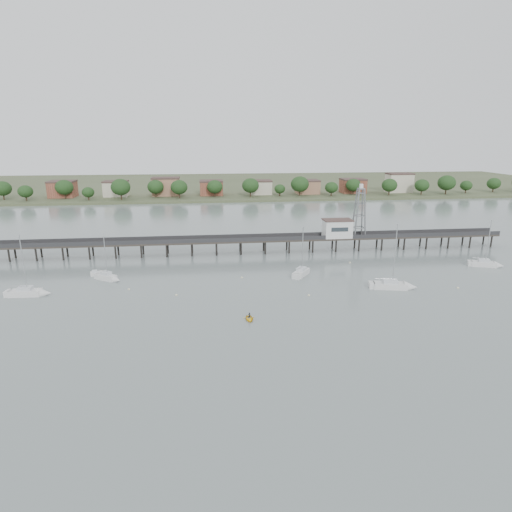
{
  "coord_description": "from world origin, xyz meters",
  "views": [
    {
      "loc": [
        -12.78,
        -59.34,
        32.3
      ],
      "look_at": [
        -1.07,
        42.0,
        4.0
      ],
      "focal_mm": 30.0,
      "sensor_mm": 36.0,
      "label": 1
    }
  ],
  "objects_px": {
    "pier": "(253,240)",
    "white_tender": "(98,273)",
    "sailboat_b": "(109,278)",
    "sailboat_a": "(32,293)",
    "yellow_dinghy": "(249,320)",
    "sailboat_c": "(303,272)",
    "sailboat_d": "(397,286)",
    "lattice_tower": "(360,213)",
    "sailboat_e": "(489,264)"
  },
  "relations": [
    {
      "from": "sailboat_c",
      "to": "pier",
      "type": "bearing_deg",
      "value": 60.01
    },
    {
      "from": "white_tender",
      "to": "pier",
      "type": "bearing_deg",
      "value": 6.3
    },
    {
      "from": "sailboat_b",
      "to": "white_tender",
      "type": "distance_m",
      "value": 5.85
    },
    {
      "from": "white_tender",
      "to": "yellow_dinghy",
      "type": "xyz_separation_m",
      "value": [
        33.99,
        -30.63,
        -0.45
      ]
    },
    {
      "from": "sailboat_a",
      "to": "white_tender",
      "type": "xyz_separation_m",
      "value": [
        10.42,
        12.95,
        -0.19
      ]
    },
    {
      "from": "sailboat_a",
      "to": "white_tender",
      "type": "height_order",
      "value": "sailboat_a"
    },
    {
      "from": "sailboat_a",
      "to": "yellow_dinghy",
      "type": "height_order",
      "value": "sailboat_a"
    },
    {
      "from": "sailboat_b",
      "to": "sailboat_c",
      "type": "bearing_deg",
      "value": 32.6
    },
    {
      "from": "sailboat_b",
      "to": "sailboat_a",
      "type": "height_order",
      "value": "sailboat_a"
    },
    {
      "from": "lattice_tower",
      "to": "sailboat_b",
      "type": "relative_size",
      "value": 1.38
    },
    {
      "from": "lattice_tower",
      "to": "white_tender",
      "type": "xyz_separation_m",
      "value": [
        -71.16,
        -16.51,
        -10.65
      ]
    },
    {
      "from": "white_tender",
      "to": "sailboat_a",
      "type": "bearing_deg",
      "value": -145.14
    },
    {
      "from": "pier",
      "to": "sailboat_a",
      "type": "xyz_separation_m",
      "value": [
        -50.09,
        -29.46,
        -3.16
      ]
    },
    {
      "from": "lattice_tower",
      "to": "sailboat_d",
      "type": "bearing_deg",
      "value": -94.81
    },
    {
      "from": "lattice_tower",
      "to": "sailboat_d",
      "type": "xyz_separation_m",
      "value": [
        -2.87,
        -34.17,
        -10.47
      ]
    },
    {
      "from": "pier",
      "to": "sailboat_e",
      "type": "xyz_separation_m",
      "value": [
        59.29,
        -20.92,
        -3.15
      ]
    },
    {
      "from": "sailboat_b",
      "to": "sailboat_a",
      "type": "distance_m",
      "value": 16.4
    },
    {
      "from": "sailboat_e",
      "to": "sailboat_a",
      "type": "height_order",
      "value": "sailboat_a"
    },
    {
      "from": "yellow_dinghy",
      "to": "sailboat_c",
      "type": "bearing_deg",
      "value": 56.11
    },
    {
      "from": "sailboat_b",
      "to": "sailboat_d",
      "type": "relative_size",
      "value": 0.72
    },
    {
      "from": "sailboat_c",
      "to": "yellow_dinghy",
      "type": "bearing_deg",
      "value": -176.82
    },
    {
      "from": "pier",
      "to": "white_tender",
      "type": "relative_size",
      "value": 37.36
    },
    {
      "from": "sailboat_b",
      "to": "sailboat_a",
      "type": "relative_size",
      "value": 0.8
    },
    {
      "from": "lattice_tower",
      "to": "sailboat_b",
      "type": "distance_m",
      "value": 71.47
    },
    {
      "from": "sailboat_b",
      "to": "sailboat_e",
      "type": "distance_m",
      "value": 95.28
    },
    {
      "from": "yellow_dinghy",
      "to": "white_tender",
      "type": "bearing_deg",
      "value": 135.76
    },
    {
      "from": "sailboat_a",
      "to": "sailboat_c",
      "type": "height_order",
      "value": "sailboat_a"
    },
    {
      "from": "lattice_tower",
      "to": "sailboat_b",
      "type": "height_order",
      "value": "lattice_tower"
    },
    {
      "from": "sailboat_d",
      "to": "lattice_tower",
      "type": "bearing_deg",
      "value": 97.5
    },
    {
      "from": "sailboat_c",
      "to": "sailboat_b",
      "type": "bearing_deg",
      "value": 124.26
    },
    {
      "from": "pier",
      "to": "sailboat_b",
      "type": "height_order",
      "value": "sailboat_b"
    },
    {
      "from": "sailboat_e",
      "to": "sailboat_d",
      "type": "bearing_deg",
      "value": -135.34
    },
    {
      "from": "pier",
      "to": "white_tender",
      "type": "distance_m",
      "value": 43.09
    },
    {
      "from": "white_tender",
      "to": "yellow_dinghy",
      "type": "relative_size",
      "value": 1.38
    },
    {
      "from": "yellow_dinghy",
      "to": "sailboat_a",
      "type": "bearing_deg",
      "value": 156.08
    },
    {
      "from": "pier",
      "to": "sailboat_c",
      "type": "relative_size",
      "value": 11.95
    },
    {
      "from": "lattice_tower",
      "to": "yellow_dinghy",
      "type": "height_order",
      "value": "lattice_tower"
    },
    {
      "from": "sailboat_b",
      "to": "sailboat_d",
      "type": "xyz_separation_m",
      "value": [
        64.62,
        -13.11,
        -0.02
      ]
    },
    {
      "from": "lattice_tower",
      "to": "sailboat_c",
      "type": "distance_m",
      "value": 32.11
    },
    {
      "from": "sailboat_e",
      "to": "white_tender",
      "type": "height_order",
      "value": "sailboat_e"
    },
    {
      "from": "sailboat_a",
      "to": "yellow_dinghy",
      "type": "xyz_separation_m",
      "value": [
        44.41,
        -17.68,
        -0.64
      ]
    },
    {
      "from": "pier",
      "to": "yellow_dinghy",
      "type": "xyz_separation_m",
      "value": [
        -5.68,
        -47.14,
        -3.79
      ]
    },
    {
      "from": "lattice_tower",
      "to": "sailboat_b",
      "type": "bearing_deg",
      "value": -162.66
    },
    {
      "from": "sailboat_b",
      "to": "lattice_tower",
      "type": "bearing_deg",
      "value": 50.53
    },
    {
      "from": "pier",
      "to": "white_tender",
      "type": "height_order",
      "value": "pier"
    },
    {
      "from": "pier",
      "to": "lattice_tower",
      "type": "relative_size",
      "value": 9.68
    },
    {
      "from": "sailboat_d",
      "to": "pier",
      "type": "bearing_deg",
      "value": 142.26
    },
    {
      "from": "sailboat_d",
      "to": "white_tender",
      "type": "relative_size",
      "value": 3.88
    },
    {
      "from": "yellow_dinghy",
      "to": "sailboat_b",
      "type": "bearing_deg",
      "value": 137.09
    },
    {
      "from": "sailboat_b",
      "to": "sailboat_c",
      "type": "distance_m",
      "value": 46.12
    }
  ]
}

